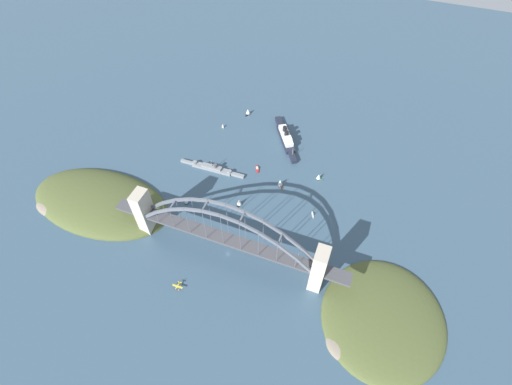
{
  "coord_description": "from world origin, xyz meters",
  "views": [
    {
      "loc": [
        95.0,
        -168.64,
        324.67
      ],
      "look_at": [
        0.0,
        79.76,
        8.0
      ],
      "focal_mm": 25.72,
      "sensor_mm": 36.0,
      "label": 1
    }
  ],
  "objects": [
    {
      "name": "ground_plane",
      "position": [
        0.0,
        0.0,
        0.0
      ],
      "size": [
        1400.0,
        1400.0,
        0.0
      ],
      "primitive_type": "plane",
      "color": "#385166"
    },
    {
      "name": "harbor_arch_bridge",
      "position": [
        0.0,
        -0.0,
        30.03
      ],
      "size": [
        241.71,
        18.17,
        74.41
      ],
      "color": "#BCB29E",
      "rests_on": "ground"
    },
    {
      "name": "headland_west_shore",
      "position": [
        -163.53,
        8.24,
        0.0
      ],
      "size": [
        166.77,
        91.54,
        25.03
      ],
      "color": "#4C562D",
      "rests_on": "ground"
    },
    {
      "name": "headland_east_shore",
      "position": [
        155.55,
        -13.05,
        0.0
      ],
      "size": [
        110.36,
        118.61,
        18.1
      ],
      "color": "#4C562D",
      "rests_on": "ground"
    },
    {
      "name": "ocean_liner",
      "position": [
        1.64,
        183.9,
        5.11
      ],
      "size": [
        53.28,
        78.07,
        17.04
      ],
      "color": "#1E2333",
      "rests_on": "ground"
    },
    {
      "name": "naval_cruiser",
      "position": [
        -65.08,
        101.37,
        2.54
      ],
      "size": [
        83.71,
        9.06,
        15.88
      ],
      "color": "gray",
      "rests_on": "ground"
    },
    {
      "name": "seaplane_taxiing_near_bridge",
      "position": [
        -29.31,
        -50.3,
        2.08
      ],
      "size": [
        10.56,
        8.34,
        4.96
      ],
      "color": "#B7B7B2",
      "rests_on": "ground"
    },
    {
      "name": "small_boat_0",
      "position": [
        -13.49,
        62.28,
        4.64
      ],
      "size": [
        5.56,
        9.39,
        10.0
      ],
      "color": "black",
      "rests_on": "ground"
    },
    {
      "name": "small_boat_1",
      "position": [
        -64.46,
        216.94,
        4.79
      ],
      "size": [
        6.76,
        10.11,
        10.15
      ],
      "color": "black",
      "rests_on": "ground"
    },
    {
      "name": "small_boat_2",
      "position": [
        20.1,
        106.47,
        4.87
      ],
      "size": [
        8.9,
        8.41,
        10.48
      ],
      "color": "brown",
      "rests_on": "ground"
    },
    {
      "name": "small_boat_3",
      "position": [
        -85.68,
        178.03,
        2.91
      ],
      "size": [
        5.29,
        5.87,
        6.19
      ],
      "color": "gold",
      "rests_on": "ground"
    },
    {
      "name": "small_boat_4",
      "position": [
        -70.2,
        43.47,
        3.97
      ],
      "size": [
        7.03,
        6.31,
        8.63
      ],
      "color": "#234C8C",
      "rests_on": "ground"
    },
    {
      "name": "small_boat_5",
      "position": [
        67.34,
        78.34,
        0.7
      ],
      "size": [
        4.65,
        8.54,
        2.01
      ],
      "color": "silver",
      "rests_on": "ground"
    },
    {
      "name": "small_boat_6",
      "position": [
        -14.25,
        121.32,
        0.92
      ],
      "size": [
        7.72,
        11.85,
        2.56
      ],
      "color": "#B2231E",
      "rests_on": "ground"
    },
    {
      "name": "small_boat_7",
      "position": [
        59.66,
        132.4,
        4.08
      ],
      "size": [
        9.05,
        5.02,
        8.82
      ],
      "color": "#2D6B3D",
      "rests_on": "ground"
    }
  ]
}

